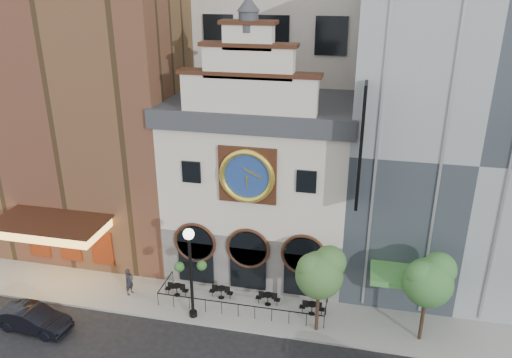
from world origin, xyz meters
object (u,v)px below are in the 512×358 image
Objects in this scene: bistro_2 at (268,298)px; lamppost at (190,264)px; bistro_0 at (177,289)px; tree_left at (320,271)px; pedestrian at (129,282)px; bistro_3 at (312,308)px; car_left at (33,319)px; tree_right at (429,279)px; bistro_1 at (221,292)px.

bistro_2 is 0.26× the size of lamppost.
tree_left is at bearing -8.42° from bistro_0.
tree_left is (12.53, -0.89, 3.10)m from pedestrian.
bistro_2 is 5.84m from lamppost.
pedestrian reaches higher than bistro_3.
bistro_3 is 16.88m from car_left.
tree_right reaches higher than bistro_2.
bistro_1 is at bearing 164.85° from tree_left.
bistro_1 is at bearing 42.49° from lamppost.
car_left reaches higher than bistro_2.
tree_left is at bearing -175.31° from tree_right.
bistro_3 is at bearing -0.27° from bistro_0.
tree_right is at bearing -7.48° from bistro_2.
lamppost is (-1.17, -2.19, 3.31)m from bistro_1.
pedestrian reaches higher than car_left.
car_left is 10.01m from lamppost.
car_left is at bearing 179.63° from lamppost.
bistro_1 is 3.14m from bistro_2.
bistro_0 is at bearing -172.99° from bistro_1.
lamppost is (4.87, -1.32, 2.84)m from pedestrian.
bistro_0 is 0.35× the size of car_left.
bistro_1 is 0.35× the size of car_left.
lamppost is at bearing -176.12° from tree_right.
pedestrian is at bearing 178.76° from tree_right.
tree_left is at bearing -76.62° from pedestrian.
tree_left is at bearing -16.19° from lamppost.
car_left reaches higher than bistro_3.
bistro_3 is 12.07m from pedestrian.
lamppost is at bearing -153.47° from bistro_2.
bistro_2 is 1.00× the size of bistro_3.
bistro_0 is at bearing 114.58° from lamppost.
lamppost reaches higher than bistro_0.
tree_right is at bearing -73.80° from pedestrian.
tree_left is (16.64, 3.54, 3.43)m from car_left.
bistro_3 is 7.44m from tree_right.
bistro_3 is at bearing -5.44° from lamppost.
bistro_3 is 0.26× the size of lamppost.
car_left is 0.82× the size of tree_right.
lamppost is at bearing -118.06° from bistro_1.
bistro_0 is 0.29× the size of tree_left.
bistro_0 is 1.00× the size of bistro_2.
car_left is 6.05m from pedestrian.
car_left is at bearing -145.58° from bistro_0.
lamppost is 1.11× the size of tree_left.
bistro_3 is at bearing 109.64° from tree_left.
tree_right is at bearing -3.37° from bistro_0.
bistro_1 is 0.26× the size of lamppost.
pedestrian is at bearing -170.70° from bistro_0.
car_left is 0.83× the size of tree_left.
bistro_1 and bistro_2 have the same top height.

